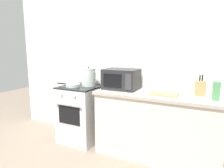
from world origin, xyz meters
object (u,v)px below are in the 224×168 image
(frying_pan, at_px, (73,85))
(knife_block, at_px, (200,88))
(microwave, at_px, (121,79))
(cutting_board, at_px, (164,94))
(stock_pot, at_px, (89,77))
(pasta_box, at_px, (216,91))
(stove, at_px, (81,113))

(frying_pan, xyz_separation_m, knife_block, (1.84, 0.24, 0.07))
(microwave, relative_size, cutting_board, 1.39)
(stock_pot, distance_m, microwave, 0.58)
(frying_pan, distance_m, pasta_box, 2.02)
(microwave, relative_size, knife_block, 1.84)
(knife_block, distance_m, pasta_box, 0.25)
(stock_pot, xyz_separation_m, microwave, (0.58, -0.01, 0.01))
(stock_pot, relative_size, knife_block, 1.17)
(cutting_board, bearing_deg, stove, -179.95)
(stock_pot, relative_size, cutting_board, 0.89)
(frying_pan, bearing_deg, stock_pot, 44.32)
(stock_pot, bearing_deg, cutting_board, -3.95)
(stove, bearing_deg, frying_pan, -127.77)
(frying_pan, distance_m, knife_block, 1.86)
(stove, relative_size, stock_pot, 2.89)
(stove, xyz_separation_m, frying_pan, (-0.07, -0.10, 0.48))
(knife_block, bearing_deg, microwave, -176.71)
(knife_block, height_order, pasta_box, knife_block)
(frying_pan, bearing_deg, cutting_board, 3.93)
(microwave, relative_size, pasta_box, 2.27)
(stock_pot, height_order, pasta_box, stock_pot)
(stove, xyz_separation_m, knife_block, (1.77, 0.14, 0.56))
(stove, height_order, pasta_box, pasta_box)
(stock_pot, relative_size, microwave, 0.64)
(cutting_board, relative_size, knife_block, 1.32)
(stove, distance_m, cutting_board, 1.42)
(stock_pot, bearing_deg, pasta_box, -3.59)
(frying_pan, xyz_separation_m, cutting_board, (1.42, 0.10, -0.02))
(stove, height_order, microwave, microwave)
(stock_pot, bearing_deg, frying_pan, -135.68)
(stove, bearing_deg, knife_block, 4.56)
(frying_pan, distance_m, cutting_board, 1.42)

